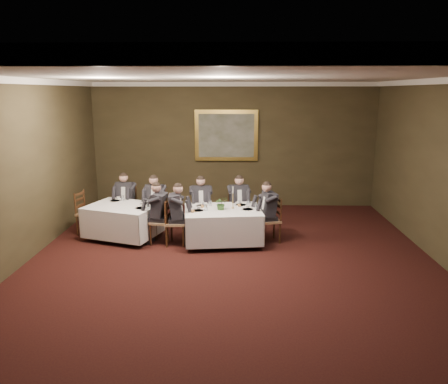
{
  "coord_description": "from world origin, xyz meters",
  "views": [
    {
      "loc": [
        0.08,
        -7.39,
        3.25
      ],
      "look_at": [
        -0.18,
        1.69,
        1.15
      ],
      "focal_mm": 35.0,
      "sensor_mm": 36.0,
      "label": 1
    }
  ],
  "objects_px": {
    "chair_main_backleft": "(201,220)",
    "chair_sec_endleft": "(88,222)",
    "diner_main_endleft": "(175,222)",
    "diner_sec_endright": "(161,220)",
    "chair_sec_endright": "(162,231)",
    "chair_main_endleft": "(175,232)",
    "diner_sec_backleft": "(126,206)",
    "candlestick": "(233,200)",
    "diner_sec_backright": "(156,209)",
    "diner_main_backleft": "(201,211)",
    "table_second": "(123,219)",
    "chair_main_endright": "(270,229)",
    "centerpiece": "(221,203)",
    "chair_sec_backright": "(156,218)",
    "chair_main_backright": "(238,219)",
    "table_main": "(223,223)",
    "diner_main_backright": "(238,210)",
    "diner_main_endright": "(270,219)",
    "chair_sec_backleft": "(127,215)",
    "painting": "(226,136)"
  },
  "relations": [
    {
      "from": "chair_main_backright",
      "to": "diner_main_backright",
      "type": "bearing_deg",
      "value": 90.0
    },
    {
      "from": "diner_sec_backright",
      "to": "chair_main_endleft",
      "type": "bearing_deg",
      "value": 130.5
    },
    {
      "from": "diner_main_endleft",
      "to": "diner_sec_endright",
      "type": "relative_size",
      "value": 1.0
    },
    {
      "from": "table_main",
      "to": "chair_sec_endleft",
      "type": "xyz_separation_m",
      "value": [
        -3.16,
        0.56,
        -0.17
      ]
    },
    {
      "from": "diner_sec_backright",
      "to": "chair_main_backleft",
      "type": "bearing_deg",
      "value": -173.95
    },
    {
      "from": "diner_main_backright",
      "to": "diner_sec_endright",
      "type": "height_order",
      "value": "same"
    },
    {
      "from": "chair_main_backright",
      "to": "chair_sec_endright",
      "type": "distance_m",
      "value": 1.92
    },
    {
      "from": "table_main",
      "to": "chair_main_backleft",
      "type": "relative_size",
      "value": 1.79
    },
    {
      "from": "table_main",
      "to": "diner_sec_backleft",
      "type": "height_order",
      "value": "diner_sec_backleft"
    },
    {
      "from": "chair_sec_endright",
      "to": "chair_main_endright",
      "type": "bearing_deg",
      "value": -78.06
    },
    {
      "from": "chair_main_backleft",
      "to": "chair_sec_endleft",
      "type": "distance_m",
      "value": 2.63
    },
    {
      "from": "chair_sec_endright",
      "to": "candlestick",
      "type": "height_order",
      "value": "candlestick"
    },
    {
      "from": "diner_main_endleft",
      "to": "diner_sec_endright",
      "type": "distance_m",
      "value": 0.33
    },
    {
      "from": "chair_sec_endleft",
      "to": "chair_main_endleft",
      "type": "bearing_deg",
      "value": 84.62
    },
    {
      "from": "chair_main_backright",
      "to": "chair_sec_endleft",
      "type": "relative_size",
      "value": 1.0
    },
    {
      "from": "diner_sec_backleft",
      "to": "centerpiece",
      "type": "bearing_deg",
      "value": 161.92
    },
    {
      "from": "chair_sec_backleft",
      "to": "diner_main_backleft",
      "type": "bearing_deg",
      "value": 177.07
    },
    {
      "from": "diner_main_backleft",
      "to": "table_main",
      "type": "bearing_deg",
      "value": 118.21
    },
    {
      "from": "chair_sec_backleft",
      "to": "diner_sec_endright",
      "type": "height_order",
      "value": "diner_sec_endright"
    },
    {
      "from": "chair_main_backleft",
      "to": "diner_sec_backleft",
      "type": "bearing_deg",
      "value": -16.48
    },
    {
      "from": "chair_main_endleft",
      "to": "diner_main_endright",
      "type": "height_order",
      "value": "diner_main_endright"
    },
    {
      "from": "chair_main_backleft",
      "to": "centerpiece",
      "type": "height_order",
      "value": "centerpiece"
    },
    {
      "from": "table_second",
      "to": "chair_main_endright",
      "type": "bearing_deg",
      "value": -2.33
    },
    {
      "from": "chair_main_backleft",
      "to": "centerpiece",
      "type": "relative_size",
      "value": 3.35
    },
    {
      "from": "diner_sec_backleft",
      "to": "diner_sec_backright",
      "type": "bearing_deg",
      "value": 169.34
    },
    {
      "from": "diner_main_endright",
      "to": "diner_sec_endright",
      "type": "height_order",
      "value": "same"
    },
    {
      "from": "chair_main_backright",
      "to": "centerpiece",
      "type": "xyz_separation_m",
      "value": [
        -0.37,
        -0.92,
        0.63
      ]
    },
    {
      "from": "diner_sec_backright",
      "to": "candlestick",
      "type": "height_order",
      "value": "diner_sec_backright"
    },
    {
      "from": "chair_main_backleft",
      "to": "diner_main_backright",
      "type": "height_order",
      "value": "diner_main_backright"
    },
    {
      "from": "chair_main_endleft",
      "to": "diner_sec_backright",
      "type": "xyz_separation_m",
      "value": [
        -0.58,
        0.98,
        0.23
      ]
    },
    {
      "from": "chair_main_endleft",
      "to": "diner_sec_backleft",
      "type": "bearing_deg",
      "value": -136.52
    },
    {
      "from": "table_main",
      "to": "chair_sec_endleft",
      "type": "height_order",
      "value": "chair_sec_endleft"
    },
    {
      "from": "centerpiece",
      "to": "diner_main_backright",
      "type": "bearing_deg",
      "value": 67.58
    },
    {
      "from": "diner_main_backleft",
      "to": "candlestick",
      "type": "distance_m",
      "value": 1.11
    },
    {
      "from": "table_main",
      "to": "centerpiece",
      "type": "distance_m",
      "value": 0.47
    },
    {
      "from": "chair_sec_endleft",
      "to": "chair_sec_backright",
      "type": "bearing_deg",
      "value": 113.71
    },
    {
      "from": "diner_main_backright",
      "to": "chair_sec_endleft",
      "type": "xyz_separation_m",
      "value": [
        -3.5,
        -0.32,
        -0.23
      ]
    },
    {
      "from": "table_main",
      "to": "diner_main_backleft",
      "type": "xyz_separation_m",
      "value": [
        -0.54,
        0.78,
        0.06
      ]
    },
    {
      "from": "table_main",
      "to": "diner_main_backleft",
      "type": "distance_m",
      "value": 0.95
    },
    {
      "from": "diner_main_endright",
      "to": "painting",
      "type": "distance_m",
      "value": 3.61
    },
    {
      "from": "chair_sec_backright",
      "to": "diner_sec_backleft",
      "type": "bearing_deg",
      "value": -7.9
    },
    {
      "from": "chair_main_endright",
      "to": "painting",
      "type": "relative_size",
      "value": 0.56
    },
    {
      "from": "chair_sec_backleft",
      "to": "chair_sec_endleft",
      "type": "distance_m",
      "value": 0.96
    },
    {
      "from": "diner_sec_endright",
      "to": "candlestick",
      "type": "height_order",
      "value": "diner_sec_endright"
    },
    {
      "from": "diner_main_backleft",
      "to": "chair_sec_endleft",
      "type": "height_order",
      "value": "diner_main_backleft"
    },
    {
      "from": "chair_main_endright",
      "to": "diner_sec_backright",
      "type": "distance_m",
      "value": 2.76
    },
    {
      "from": "diner_main_endleft",
      "to": "chair_sec_endright",
      "type": "xyz_separation_m",
      "value": [
        -0.31,
        0.08,
        -0.23
      ]
    },
    {
      "from": "chair_sec_endright",
      "to": "diner_sec_endright",
      "type": "bearing_deg",
      "value": 90.0
    },
    {
      "from": "diner_sec_backright",
      "to": "chair_sec_endleft",
      "type": "bearing_deg",
      "value": 20.65
    },
    {
      "from": "chair_sec_endright",
      "to": "candlestick",
      "type": "distance_m",
      "value": 1.69
    }
  ]
}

